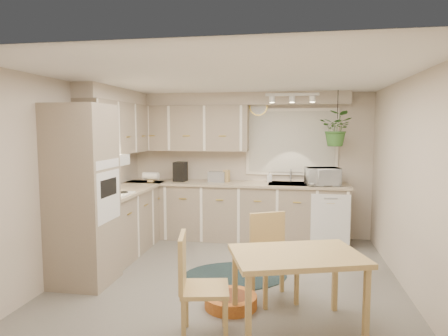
% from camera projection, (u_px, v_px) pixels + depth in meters
% --- Properties ---
extents(floor, '(4.20, 4.20, 0.00)m').
position_uv_depth(floor, '(230.00, 280.00, 4.82)').
color(floor, slate).
rests_on(floor, ground).
extents(ceiling, '(4.20, 4.20, 0.00)m').
position_uv_depth(ceiling, '(230.00, 78.00, 4.58)').
color(ceiling, white).
rests_on(ceiling, wall_back).
extents(wall_back, '(4.00, 0.04, 2.40)m').
position_uv_depth(wall_back, '(249.00, 165.00, 6.76)').
color(wall_back, '#C1B3A0').
rests_on(wall_back, floor).
extents(wall_front, '(4.00, 0.04, 2.40)m').
position_uv_depth(wall_front, '(180.00, 223.00, 2.64)').
color(wall_front, '#C1B3A0').
rests_on(wall_front, floor).
extents(wall_left, '(0.04, 4.20, 2.40)m').
position_uv_depth(wall_left, '(74.00, 178.00, 5.04)').
color(wall_left, '#C1B3A0').
rests_on(wall_left, floor).
extents(wall_right, '(0.04, 4.20, 2.40)m').
position_uv_depth(wall_right, '(410.00, 186.00, 4.36)').
color(wall_right, '#C1B3A0').
rests_on(wall_right, floor).
extents(base_cab_left, '(0.60, 1.85, 0.90)m').
position_uv_depth(base_cab_left, '(126.00, 221.00, 5.92)').
color(base_cab_left, gray).
rests_on(base_cab_left, floor).
extents(base_cab_back, '(3.60, 0.60, 0.90)m').
position_uv_depth(base_cab_back, '(235.00, 212.00, 6.57)').
color(base_cab_back, gray).
rests_on(base_cab_back, floor).
extents(counter_left, '(0.64, 1.89, 0.04)m').
position_uv_depth(counter_left, '(126.00, 190.00, 5.87)').
color(counter_left, tan).
rests_on(counter_left, base_cab_left).
extents(counter_back, '(3.64, 0.64, 0.04)m').
position_uv_depth(counter_back, '(235.00, 184.00, 6.51)').
color(counter_back, tan).
rests_on(counter_back, base_cab_back).
extents(oven_stack, '(0.65, 0.65, 2.10)m').
position_uv_depth(oven_stack, '(82.00, 195.00, 4.63)').
color(oven_stack, gray).
rests_on(oven_stack, floor).
extents(wall_oven_face, '(0.02, 0.56, 0.58)m').
position_uv_depth(wall_oven_face, '(108.00, 196.00, 4.58)').
color(wall_oven_face, silver).
rests_on(wall_oven_face, oven_stack).
extents(upper_cab_left, '(0.35, 2.00, 0.75)m').
position_uv_depth(upper_cab_left, '(119.00, 128.00, 5.93)').
color(upper_cab_left, gray).
rests_on(upper_cab_left, wall_left).
extents(upper_cab_back, '(2.00, 0.35, 0.75)m').
position_uv_depth(upper_cab_back, '(189.00, 128.00, 6.69)').
color(upper_cab_back, gray).
rests_on(upper_cab_back, wall_back).
extents(soffit_left, '(0.30, 2.00, 0.20)m').
position_uv_depth(soffit_left, '(117.00, 96.00, 5.88)').
color(soffit_left, '#C1B3A0').
rests_on(soffit_left, wall_left).
extents(soffit_back, '(3.60, 0.30, 0.20)m').
position_uv_depth(soffit_back, '(237.00, 99.00, 6.53)').
color(soffit_back, '#C1B3A0').
rests_on(soffit_back, wall_back).
extents(cooktop, '(0.52, 0.58, 0.02)m').
position_uv_depth(cooktop, '(109.00, 195.00, 5.30)').
color(cooktop, silver).
rests_on(cooktop, counter_left).
extents(range_hood, '(0.40, 0.60, 0.14)m').
position_uv_depth(range_hood, '(106.00, 161.00, 5.26)').
color(range_hood, silver).
rests_on(range_hood, upper_cab_left).
extents(window_blinds, '(1.40, 0.02, 1.00)m').
position_uv_depth(window_blinds, '(291.00, 142.00, 6.57)').
color(window_blinds, beige).
rests_on(window_blinds, wall_back).
extents(window_frame, '(1.50, 0.02, 1.10)m').
position_uv_depth(window_frame, '(291.00, 142.00, 6.58)').
color(window_frame, silver).
rests_on(window_frame, wall_back).
extents(sink, '(0.70, 0.48, 0.10)m').
position_uv_depth(sink, '(291.00, 186.00, 6.37)').
color(sink, '#9C9EA3').
rests_on(sink, counter_back).
extents(dishwasher_front, '(0.58, 0.02, 0.83)m').
position_uv_depth(dishwasher_front, '(330.00, 221.00, 6.01)').
color(dishwasher_front, silver).
rests_on(dishwasher_front, base_cab_back).
extents(track_light_bar, '(0.80, 0.04, 0.04)m').
position_uv_depth(track_light_bar, '(292.00, 94.00, 5.98)').
color(track_light_bar, silver).
rests_on(track_light_bar, ceiling).
extents(wall_clock, '(0.30, 0.03, 0.30)m').
position_uv_depth(wall_clock, '(258.00, 107.00, 6.60)').
color(wall_clock, '#EAC652').
rests_on(wall_clock, wall_back).
extents(dining_table, '(1.31, 1.07, 0.71)m').
position_uv_depth(dining_table, '(296.00, 292.00, 3.60)').
color(dining_table, tan).
rests_on(dining_table, floor).
extents(chair_left, '(0.51, 0.51, 0.92)m').
position_uv_depth(chair_left, '(205.00, 286.00, 3.47)').
color(chair_left, tan).
rests_on(chair_left, floor).
extents(chair_back, '(0.57, 0.57, 0.91)m').
position_uv_depth(chair_back, '(274.00, 258.00, 4.21)').
color(chair_back, tan).
rests_on(chair_back, floor).
extents(braided_rug, '(1.51, 1.28, 0.01)m').
position_uv_depth(braided_rug, '(235.00, 275.00, 4.95)').
color(braided_rug, black).
rests_on(braided_rug, floor).
extents(pet_bed, '(0.67, 0.67, 0.12)m').
position_uv_depth(pet_bed, '(231.00, 301.00, 4.08)').
color(pet_bed, '#C67327').
rests_on(pet_bed, floor).
extents(microwave, '(0.55, 0.37, 0.34)m').
position_uv_depth(microwave, '(323.00, 175.00, 6.17)').
color(microwave, silver).
rests_on(microwave, counter_back).
extents(soap_bottle, '(0.10, 0.18, 0.08)m').
position_uv_depth(soap_bottle, '(269.00, 180.00, 6.57)').
color(soap_bottle, silver).
rests_on(soap_bottle, counter_back).
extents(hanging_plant, '(0.66, 0.69, 0.42)m').
position_uv_depth(hanging_plant, '(337.00, 133.00, 6.07)').
color(hanging_plant, '#386D2B').
rests_on(hanging_plant, ceiling).
extents(coffee_maker, '(0.21, 0.24, 0.32)m').
position_uv_depth(coffee_maker, '(180.00, 172.00, 6.66)').
color(coffee_maker, black).
rests_on(coffee_maker, counter_back).
extents(toaster, '(0.29, 0.17, 0.17)m').
position_uv_depth(toaster, '(217.00, 177.00, 6.59)').
color(toaster, '#9C9EA3').
rests_on(toaster, counter_back).
extents(knife_block, '(0.10, 0.10, 0.20)m').
position_uv_depth(knife_block, '(226.00, 176.00, 6.59)').
color(knife_block, tan).
rests_on(knife_block, counter_back).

